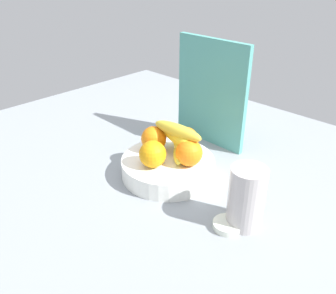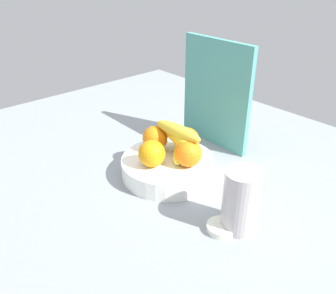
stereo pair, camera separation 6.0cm
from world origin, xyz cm
name	(u,v)px [view 1 (the left image)]	position (x,y,z in cm)	size (l,w,h in cm)	color
ground_plane	(177,181)	(0.00, 0.00, -1.50)	(180.00, 140.00, 3.00)	gray
fruit_bowl	(168,167)	(-2.94, -0.90, 2.79)	(27.81, 27.81, 5.58)	white
orange_front_left	(153,154)	(-3.27, -6.77, 9.47)	(7.77, 7.77, 7.77)	orange
orange_front_right	(189,153)	(3.58, 1.00, 9.47)	(7.77, 7.77, 7.77)	orange
orange_center	(186,140)	(-2.57, 6.38, 9.47)	(7.77, 7.77, 7.77)	orange
orange_back_left	(153,139)	(-9.89, -0.21, 9.47)	(7.77, 7.77, 7.77)	orange
banana_bunch	(179,140)	(-2.16, 2.79, 10.88)	(18.17, 15.87, 10.60)	yellow
cutting_board	(211,93)	(-8.47, 25.49, 18.00)	(28.00, 1.80, 36.00)	teal
thermos_tumbler	(246,198)	(26.04, -3.81, 7.99)	(8.85, 8.85, 15.99)	#BAB3B2
jar_lid	(227,225)	(24.09, -7.78, 0.81)	(7.25, 7.25, 1.62)	white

